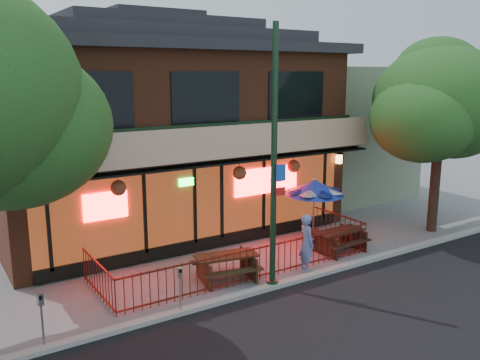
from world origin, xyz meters
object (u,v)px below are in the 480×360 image
object	(u,v)px
picnic_table_left	(226,263)
parking_meter_far	(41,312)
patio_umbrella	(315,187)
picnic_table_right	(339,238)
parking_meter_near	(180,283)
street_light	(274,174)
pedestrian	(307,243)
street_tree_right	(441,96)

from	to	relation	value
picnic_table_left	parking_meter_far	distance (m)	5.31
patio_umbrella	picnic_table_right	bearing A→B (deg)	-84.46
patio_umbrella	picnic_table_left	bearing A→B (deg)	-164.71
picnic_table_left	parking_meter_near	world-z (taller)	parking_meter_near
street_light	patio_umbrella	world-z (taller)	street_light
picnic_table_right	street_light	bearing A→B (deg)	-162.54
picnic_table_left	picnic_table_right	distance (m)	4.31
parking_meter_near	parking_meter_far	xyz separation A→B (m)	(-3.16, 0.08, 0.06)
parking_meter_near	pedestrian	bearing A→B (deg)	6.23
street_tree_right	patio_umbrella	xyz separation A→B (m)	(-4.64, 1.26, -3.00)
street_light	parking_meter_far	size ratio (longest dim) A/B	5.49
picnic_table_left	parking_meter_far	size ratio (longest dim) A/B	1.55
street_tree_right	parking_meter_far	xyz separation A→B (m)	(-14.02, -0.99, -4.09)
patio_umbrella	pedestrian	xyz separation A→B (m)	(-1.87, -1.85, -1.09)
picnic_table_left	parking_meter_near	distance (m)	2.36
street_light	patio_umbrella	bearing A→B (deg)	33.53
street_light	pedestrian	distance (m)	2.78
parking_meter_far	parking_meter_near	bearing A→B (deg)	-1.45
parking_meter_far	picnic_table_right	bearing A→B (deg)	6.61
picnic_table_right	parking_meter_near	bearing A→B (deg)	-169.44
street_tree_right	pedestrian	distance (m)	7.72
patio_umbrella	pedestrian	bearing A→B (deg)	-135.24
street_tree_right	picnic_table_right	distance (m)	6.38
patio_umbrella	pedestrian	world-z (taller)	patio_umbrella
patio_umbrella	parking_meter_far	bearing A→B (deg)	-166.52
picnic_table_left	parking_meter_far	world-z (taller)	parking_meter_far
patio_umbrella	parking_meter_near	bearing A→B (deg)	-159.48
parking_meter_far	street_tree_right	bearing A→B (deg)	4.02
street_tree_right	picnic_table_right	xyz separation A→B (m)	(-4.53, 0.11, -4.49)
picnic_table_right	parking_meter_near	distance (m)	6.45
street_tree_right	pedestrian	size ratio (longest dim) A/B	4.06
patio_umbrella	parking_meter_near	xyz separation A→B (m)	(-6.22, -2.33, -1.15)
pedestrian	patio_umbrella	bearing A→B (deg)	-31.56
street_tree_right	pedestrian	xyz separation A→B (m)	(-6.51, -0.59, -4.09)
picnic_table_right	pedestrian	xyz separation A→B (m)	(-1.98, -0.71, 0.39)
pedestrian	parking_meter_near	world-z (taller)	pedestrian
street_light	pedestrian	bearing A→B (deg)	14.58
picnic_table_right	patio_umbrella	distance (m)	1.88
street_light	picnic_table_left	world-z (taller)	street_light
patio_umbrella	parking_meter_far	world-z (taller)	patio_umbrella
picnic_table_right	patio_umbrella	bearing A→B (deg)	95.54
picnic_table_right	parking_meter_far	size ratio (longest dim) A/B	1.34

